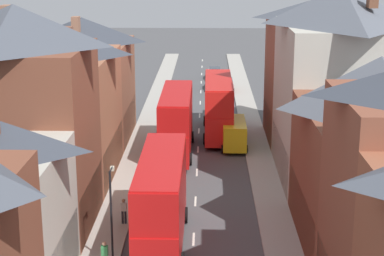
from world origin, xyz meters
name	(u,v)px	position (x,y,z in m)	size (l,w,h in m)	color
pavement_left	(141,142)	(-5.10, 38.00, 0.07)	(2.20, 104.00, 0.14)	#A8A399
pavement_right	(256,143)	(5.10, 38.00, 0.07)	(2.20, 104.00, 0.14)	#A8A399
centre_line_dashes	(198,149)	(0.00, 36.00, 0.01)	(0.14, 97.80, 0.01)	silver
terrace_row_left	(7,154)	(-10.18, 16.46, 5.67)	(8.00, 55.66, 13.66)	#BCB7A8
terrace_row_right	(381,146)	(10.19, 16.74, 6.23)	(8.00, 54.67, 14.20)	#A36042
double_decker_bus_lead	(218,106)	(1.79, 40.56, 2.82)	(2.74, 10.80, 5.30)	red
double_decker_bus_mid_street	(161,200)	(-1.81, 17.12, 2.82)	(2.74, 10.80, 5.30)	red
double_decker_bus_far_approaching	(176,121)	(-1.81, 34.83, 2.82)	(2.74, 10.80, 5.30)	red
car_parked_left_a	(226,85)	(3.10, 60.33, 0.80)	(1.90, 3.94, 1.59)	maroon
car_parked_right_a	(215,73)	(1.80, 68.24, 0.81)	(1.90, 4.45, 1.60)	#B7BABF
car_parked_left_b	(215,83)	(1.80, 61.53, 0.84)	(1.90, 4.58, 1.67)	#4C515B
delivery_van	(234,133)	(3.10, 36.60, 1.34)	(2.20, 5.20, 2.41)	yellow
pedestrian_mid_left	(105,254)	(-4.59, 13.82, 1.03)	(0.36, 0.22, 1.61)	#23232D
pedestrian_mid_right	(124,210)	(-4.35, 19.89, 1.03)	(0.36, 0.22, 1.61)	#23232D
street_lamp	(111,211)	(-4.25, 14.46, 3.24)	(0.20, 1.12, 5.50)	black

